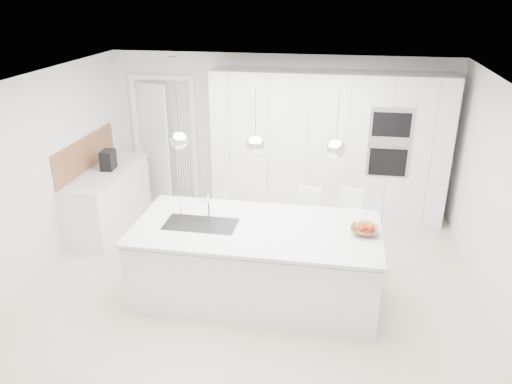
% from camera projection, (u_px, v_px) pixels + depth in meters
% --- Properties ---
extents(floor, '(5.50, 5.50, 0.00)m').
position_uv_depth(floor, '(252.00, 281.00, 6.33)').
color(floor, beige).
rests_on(floor, ground).
extents(wall_back, '(5.50, 0.00, 5.50)m').
position_uv_depth(wall_back, '(279.00, 133.00, 8.12)').
color(wall_back, silver).
rests_on(wall_back, ground).
extents(wall_left, '(0.00, 5.00, 5.00)m').
position_uv_depth(wall_left, '(38.00, 176.00, 6.29)').
color(wall_left, silver).
rests_on(wall_left, ground).
extents(ceiling, '(5.50, 5.50, 0.00)m').
position_uv_depth(ceiling, '(251.00, 83.00, 5.37)').
color(ceiling, white).
rests_on(ceiling, wall_back).
extents(tall_cabinets, '(3.60, 0.60, 2.30)m').
position_uv_depth(tall_cabinets, '(328.00, 146.00, 7.76)').
color(tall_cabinets, white).
rests_on(tall_cabinets, floor).
extents(oven_stack, '(0.62, 0.04, 1.05)m').
position_uv_depth(oven_stack, '(390.00, 143.00, 7.26)').
color(oven_stack, '#A5A5A8').
rests_on(oven_stack, tall_cabinets).
extents(doorway_frame, '(1.11, 0.08, 2.13)m').
position_uv_depth(doorway_frame, '(166.00, 140.00, 8.50)').
color(doorway_frame, white).
rests_on(doorway_frame, floor).
extents(hallway_door, '(0.76, 0.38, 2.00)m').
position_uv_depth(hallway_door, '(151.00, 142.00, 8.50)').
color(hallway_door, white).
rests_on(hallway_door, floor).
extents(radiator, '(0.32, 0.04, 1.40)m').
position_uv_depth(radiator, '(184.00, 151.00, 8.50)').
color(radiator, white).
rests_on(radiator, floor).
extents(left_base_cabinets, '(0.60, 1.80, 0.86)m').
position_uv_depth(left_base_cabinets, '(109.00, 199.00, 7.65)').
color(left_base_cabinets, white).
rests_on(left_base_cabinets, floor).
extents(left_worktop, '(0.62, 1.82, 0.04)m').
position_uv_depth(left_worktop, '(106.00, 172.00, 7.48)').
color(left_worktop, silver).
rests_on(left_worktop, left_base_cabinets).
extents(oak_backsplash, '(0.02, 1.80, 0.50)m').
position_uv_depth(oak_backsplash, '(86.00, 154.00, 7.42)').
color(oak_backsplash, '#8F5B37').
rests_on(oak_backsplash, wall_left).
extents(island_base, '(2.80, 1.20, 0.86)m').
position_uv_depth(island_base, '(256.00, 264.00, 5.88)').
color(island_base, white).
rests_on(island_base, floor).
extents(island_worktop, '(2.84, 1.40, 0.04)m').
position_uv_depth(island_worktop, '(256.00, 228.00, 5.75)').
color(island_worktop, silver).
rests_on(island_worktop, island_base).
extents(island_sink, '(0.84, 0.44, 0.18)m').
position_uv_depth(island_sink, '(201.00, 230.00, 5.83)').
color(island_sink, '#3F3F42').
rests_on(island_sink, island_worktop).
extents(island_tap, '(0.02, 0.02, 0.30)m').
position_uv_depth(island_tap, '(209.00, 206.00, 5.92)').
color(island_tap, white).
rests_on(island_tap, island_worktop).
extents(pendant_left, '(0.20, 0.20, 0.20)m').
position_uv_depth(pendant_left, '(179.00, 141.00, 5.45)').
color(pendant_left, white).
rests_on(pendant_left, ceiling).
extents(pendant_mid, '(0.20, 0.20, 0.20)m').
position_uv_depth(pendant_mid, '(255.00, 145.00, 5.31)').
color(pendant_mid, white).
rests_on(pendant_mid, ceiling).
extents(pendant_right, '(0.20, 0.20, 0.20)m').
position_uv_depth(pendant_right, '(336.00, 149.00, 5.18)').
color(pendant_right, white).
rests_on(pendant_right, ceiling).
extents(fruit_bowl, '(0.33, 0.33, 0.08)m').
position_uv_depth(fruit_bowl, '(364.00, 231.00, 5.56)').
color(fruit_bowl, '#8F5B37').
rests_on(fruit_bowl, island_worktop).
extents(espresso_machine, '(0.20, 0.28, 0.29)m').
position_uv_depth(espresso_machine, '(108.00, 160.00, 7.48)').
color(espresso_machine, black).
rests_on(espresso_machine, left_worktop).
extents(bar_stool_left, '(0.44, 0.55, 1.05)m').
position_uv_depth(bar_stool_left, '(307.00, 229.00, 6.51)').
color(bar_stool_left, white).
rests_on(bar_stool_left, floor).
extents(bar_stool_right, '(0.46, 0.55, 1.03)m').
position_uv_depth(bar_stool_right, '(349.00, 229.00, 6.53)').
color(bar_stool_right, white).
rests_on(bar_stool_right, floor).
extents(apple_a, '(0.09, 0.09, 0.09)m').
position_uv_depth(apple_a, '(371.00, 228.00, 5.54)').
color(apple_a, '#B0280E').
rests_on(apple_a, fruit_bowl).
extents(apple_b, '(0.08, 0.08, 0.08)m').
position_uv_depth(apple_b, '(362.00, 229.00, 5.54)').
color(apple_b, '#B0280E').
rests_on(apple_b, fruit_bowl).
extents(apple_c, '(0.07, 0.07, 0.07)m').
position_uv_depth(apple_c, '(366.00, 228.00, 5.56)').
color(apple_c, '#B0280E').
rests_on(apple_c, fruit_bowl).
extents(banana_bunch, '(0.22, 0.16, 0.20)m').
position_uv_depth(banana_bunch, '(363.00, 224.00, 5.56)').
color(banana_bunch, yellow).
rests_on(banana_bunch, fruit_bowl).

